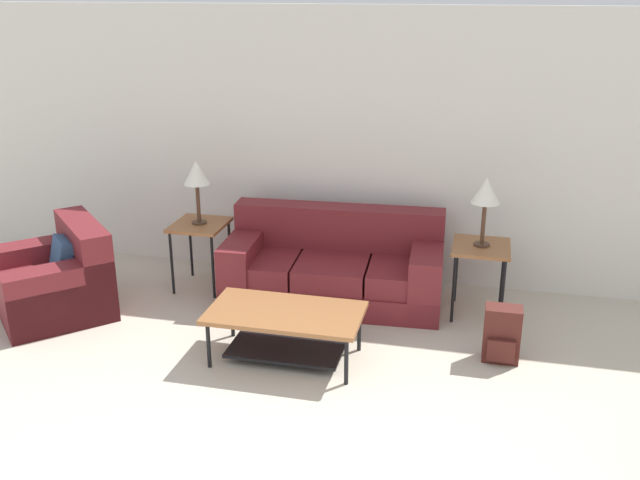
% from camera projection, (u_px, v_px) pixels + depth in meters
% --- Properties ---
extents(wall_back, '(9.12, 0.06, 2.60)m').
position_uv_depth(wall_back, '(381.00, 149.00, 6.72)').
color(wall_back, silver).
rests_on(wall_back, ground_plane).
extents(couch, '(2.01, 0.98, 0.82)m').
position_uv_depth(couch, '(334.00, 269.00, 6.56)').
color(couch, maroon).
rests_on(couch, ground_plane).
extents(armchair, '(1.33, 1.33, 0.80)m').
position_uv_depth(armchair, '(57.00, 281.00, 6.31)').
color(armchair, maroon).
rests_on(armchair, ground_plane).
extents(coffee_table, '(1.19, 0.65, 0.41)m').
position_uv_depth(coffee_table, '(285.00, 323.00, 5.50)').
color(coffee_table, '#935B33').
rests_on(coffee_table, ground_plane).
extents(side_table_left, '(0.49, 0.53, 0.65)m').
position_uv_depth(side_table_left, '(200.00, 230.00, 6.73)').
color(side_table_left, '#935B33').
rests_on(side_table_left, ground_plane).
extents(side_table_right, '(0.49, 0.53, 0.65)m').
position_uv_depth(side_table_right, '(481.00, 253.00, 6.16)').
color(side_table_right, '#935B33').
rests_on(side_table_right, ground_plane).
extents(table_lamp_left, '(0.25, 0.25, 0.60)m').
position_uv_depth(table_lamp_left, '(196.00, 175.00, 6.54)').
color(table_lamp_left, '#472D1E').
rests_on(table_lamp_left, side_table_left).
extents(table_lamp_right, '(0.25, 0.25, 0.60)m').
position_uv_depth(table_lamp_right, '(486.00, 193.00, 5.98)').
color(table_lamp_right, '#472D1E').
rests_on(table_lamp_right, side_table_right).
extents(backpack, '(0.28, 0.26, 0.45)m').
position_uv_depth(backpack, '(502.00, 335.00, 5.51)').
color(backpack, '#4C1E19').
rests_on(backpack, ground_plane).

